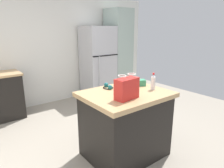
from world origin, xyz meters
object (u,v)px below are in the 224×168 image
Objects in this scene: refrigerator at (98,63)px; bottle at (153,82)px; kitchen_island at (125,124)px; ear_defenders at (108,87)px; shopping_bag at (127,88)px; small_box at (139,83)px; tall_cabinet at (118,52)px.

refrigerator is 2.61m from bottle.
ear_defenders reaches higher than kitchen_island.
kitchen_island is 4.71× the size of bottle.
refrigerator is at bearing 63.00° from shopping_bag.
small_box is 0.87× the size of ear_defenders.
kitchen_island is 3.04m from tall_cabinet.
tall_cabinet is 2.87m from bottle.
refrigerator is 2.38m from ear_defenders.
bottle is (-0.76, -2.49, 0.14)m from refrigerator.
refrigerator is 10.59× the size of small_box.
kitchen_island is 0.64m from shopping_bag.
shopping_bag is at bearing -149.16° from small_box.
shopping_bag is 0.52m from ear_defenders.
tall_cabinet is 3.22m from shopping_bag.
tall_cabinet reaches higher than bottle.
ear_defenders is at bearing 79.64° from shopping_bag.
ear_defenders is at bearing -132.32° from tall_cabinet.
shopping_bag reaches higher than ear_defenders.
tall_cabinet is at bearing 57.50° from small_box.
small_box is 0.48m from ear_defenders.
small_box is (0.54, 0.32, -0.09)m from shopping_bag.
refrigerator reaches higher than bottle.
kitchen_island is at bearing 160.90° from bottle.
tall_cabinet is 9.44× the size of bottle.
refrigerator is 9.17× the size of ear_defenders.
kitchen_island is 0.65m from small_box.
kitchen_island is at bearing -127.40° from tall_cabinet.
ear_defenders is at bearing 135.99° from bottle.
tall_cabinet is 2.78m from ear_defenders.
shopping_bag is at bearing -129.33° from kitchen_island.
small_box is at bearing 18.66° from kitchen_island.
tall_cabinet is 7.17× the size of shopping_bag.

